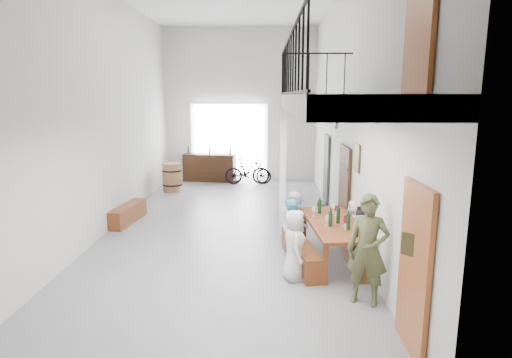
{
  "coord_description": "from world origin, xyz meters",
  "views": [
    {
      "loc": [
        0.88,
        -9.79,
        3.11
      ],
      "look_at": [
        0.71,
        -0.5,
        1.29
      ],
      "focal_mm": 30.0,
      "sensor_mm": 36.0,
      "label": 1
    }
  ],
  "objects_px": {
    "side_bench": "(128,214)",
    "host_standing": "(368,250)",
    "serving_counter": "(210,168)",
    "tasting_table": "(334,227)",
    "oak_barrel": "(172,177)",
    "bicycle_near": "(249,171)",
    "bench_inner": "(300,253)"
  },
  "relations": [
    {
      "from": "bench_inner",
      "to": "side_bench",
      "type": "relative_size",
      "value": 1.24
    },
    {
      "from": "serving_counter",
      "to": "host_standing",
      "type": "height_order",
      "value": "host_standing"
    },
    {
      "from": "side_bench",
      "to": "host_standing",
      "type": "bearing_deg",
      "value": -39.82
    },
    {
      "from": "side_bench",
      "to": "serving_counter",
      "type": "xyz_separation_m",
      "value": [
        1.39,
        5.25,
        0.28
      ]
    },
    {
      "from": "tasting_table",
      "to": "serving_counter",
      "type": "xyz_separation_m",
      "value": [
        -3.31,
        7.77,
        -0.21
      ]
    },
    {
      "from": "tasting_table",
      "to": "oak_barrel",
      "type": "bearing_deg",
      "value": 120.54
    },
    {
      "from": "bench_inner",
      "to": "bicycle_near",
      "type": "distance_m",
      "value": 7.59
    },
    {
      "from": "tasting_table",
      "to": "bicycle_near",
      "type": "height_order",
      "value": "bicycle_near"
    },
    {
      "from": "serving_counter",
      "to": "side_bench",
      "type": "bearing_deg",
      "value": -96.77
    },
    {
      "from": "tasting_table",
      "to": "host_standing",
      "type": "bearing_deg",
      "value": -86.77
    },
    {
      "from": "tasting_table",
      "to": "side_bench",
      "type": "height_order",
      "value": "tasting_table"
    },
    {
      "from": "tasting_table",
      "to": "bench_inner",
      "type": "height_order",
      "value": "tasting_table"
    },
    {
      "from": "tasting_table",
      "to": "serving_counter",
      "type": "distance_m",
      "value": 8.45
    },
    {
      "from": "side_bench",
      "to": "tasting_table",
      "type": "bearing_deg",
      "value": -28.2
    },
    {
      "from": "tasting_table",
      "to": "host_standing",
      "type": "height_order",
      "value": "host_standing"
    },
    {
      "from": "tasting_table",
      "to": "oak_barrel",
      "type": "xyz_separation_m",
      "value": [
        -4.32,
        6.02,
        -0.24
      ]
    },
    {
      "from": "oak_barrel",
      "to": "serving_counter",
      "type": "distance_m",
      "value": 2.02
    },
    {
      "from": "oak_barrel",
      "to": "host_standing",
      "type": "xyz_separation_m",
      "value": [
        4.56,
        -7.61,
        0.38
      ]
    },
    {
      "from": "bench_inner",
      "to": "host_standing",
      "type": "distance_m",
      "value": 1.84
    },
    {
      "from": "tasting_table",
      "to": "bench_inner",
      "type": "relative_size",
      "value": 1.2
    },
    {
      "from": "bench_inner",
      "to": "bicycle_near",
      "type": "bearing_deg",
      "value": 89.44
    },
    {
      "from": "tasting_table",
      "to": "bicycle_near",
      "type": "xyz_separation_m",
      "value": [
        -1.85,
        7.39,
        -0.28
      ]
    },
    {
      "from": "bench_inner",
      "to": "serving_counter",
      "type": "xyz_separation_m",
      "value": [
        -2.68,
        7.86,
        0.28
      ]
    },
    {
      "from": "side_bench",
      "to": "bicycle_near",
      "type": "height_order",
      "value": "bicycle_near"
    },
    {
      "from": "oak_barrel",
      "to": "serving_counter",
      "type": "bearing_deg",
      "value": 59.98
    },
    {
      "from": "side_bench",
      "to": "host_standing",
      "type": "height_order",
      "value": "host_standing"
    },
    {
      "from": "tasting_table",
      "to": "bench_inner",
      "type": "bearing_deg",
      "value": -176.36
    },
    {
      "from": "oak_barrel",
      "to": "bicycle_near",
      "type": "bearing_deg",
      "value": 29.05
    },
    {
      "from": "serving_counter",
      "to": "bicycle_near",
      "type": "xyz_separation_m",
      "value": [
        1.46,
        -0.37,
        -0.07
      ]
    },
    {
      "from": "serving_counter",
      "to": "oak_barrel",
      "type": "bearing_deg",
      "value": -111.98
    },
    {
      "from": "tasting_table",
      "to": "oak_barrel",
      "type": "height_order",
      "value": "oak_barrel"
    },
    {
      "from": "host_standing",
      "to": "bicycle_near",
      "type": "xyz_separation_m",
      "value": [
        -2.08,
        8.99,
        -0.42
      ]
    }
  ]
}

